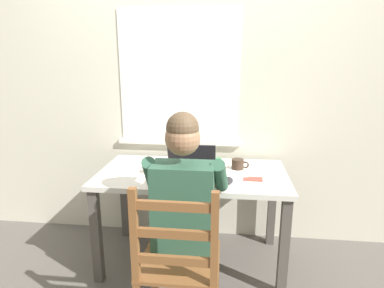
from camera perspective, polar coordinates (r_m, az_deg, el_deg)
name	(u,v)px	position (r m, az deg, el deg)	size (l,w,h in m)	color
ground_plane	(192,259)	(2.66, 0.08, -19.55)	(8.00, 8.00, 0.00)	#56514C
back_wall	(198,84)	(2.65, 1.10, 10.37)	(6.00, 0.08, 2.60)	beige
desk	(192,185)	(2.37, 0.08, -7.15)	(1.33, 0.72, 0.71)	beige
seated_person	(186,203)	(1.95, -1.13, -10.23)	(0.50, 0.60, 1.23)	#2D5642
wooden_chair	(179,264)	(1.82, -2.33, -20.29)	(0.42, 0.42, 0.93)	brown
laptop	(190,172)	(2.18, -0.28, -4.86)	(0.33, 0.31, 0.23)	#232328
computer_mouse	(228,180)	(2.15, 6.40, -6.34)	(0.06, 0.10, 0.03)	#232328
coffee_mug_white	(156,168)	(2.28, -6.31, -4.17)	(0.12, 0.08, 0.10)	white
coffee_mug_dark	(238,165)	(2.36, 8.05, -3.69)	(0.12, 0.09, 0.09)	#38281E
book_stack_main	(211,163)	(2.45, 3.38, -3.40)	(0.20, 0.14, 0.05)	gray
paper_pile_near_laptop	(231,173)	(2.31, 6.90, -5.01)	(0.20, 0.17, 0.02)	white
paper_pile_back_corner	(245,168)	(2.43, 9.20, -4.23)	(0.18, 0.19, 0.01)	silver
landscape_photo_print	(253,179)	(2.24, 10.59, -6.05)	(0.13, 0.09, 0.00)	#C63D33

